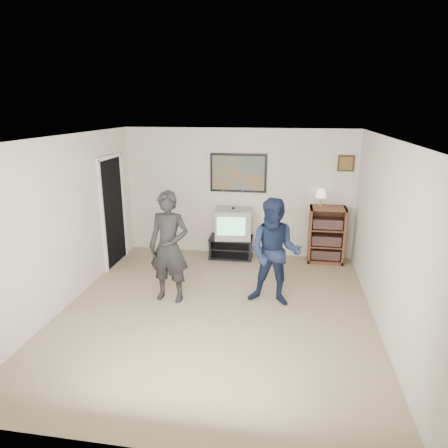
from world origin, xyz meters
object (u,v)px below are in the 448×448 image
(bookshelf, at_px, (326,235))
(person_tall, at_px, (169,247))
(media_stand, at_px, (231,247))
(crt_television, at_px, (233,223))
(person_short, at_px, (275,253))

(bookshelf, height_order, person_tall, person_tall)
(media_stand, distance_m, crt_television, 0.50)
(person_tall, bearing_deg, crt_television, 75.08)
(media_stand, distance_m, person_tall, 2.14)
(bookshelf, xyz_separation_m, person_short, (-0.91, -1.86, 0.27))
(bookshelf, bearing_deg, media_stand, -178.43)
(crt_television, distance_m, person_short, 2.01)
(media_stand, height_order, bookshelf, bookshelf)
(media_stand, bearing_deg, crt_television, -1.14)
(person_short, bearing_deg, media_stand, 124.82)
(bookshelf, bearing_deg, crt_television, -178.39)
(media_stand, bearing_deg, person_short, -64.51)
(crt_television, bearing_deg, media_stand, 173.86)
(person_tall, xyz_separation_m, person_short, (1.58, 0.12, -0.04))
(crt_television, bearing_deg, person_tall, -116.28)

